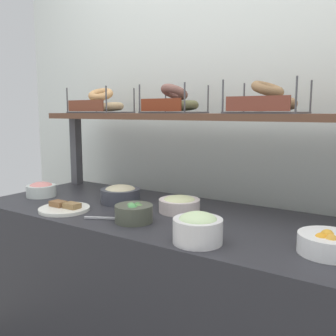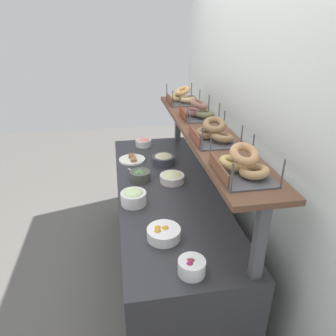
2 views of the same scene
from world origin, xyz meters
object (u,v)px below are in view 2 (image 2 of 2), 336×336
Objects in this scene: bowl_scallion_spread at (134,197)px; bagel_basket_sesame at (242,165)px; serving_plate_white at (132,159)px; bowl_tuna_salad at (163,159)px; bowl_lox_spread at (143,142)px; bowl_fruit_salad at (163,233)px; serving_spoon_near_plate at (136,174)px; bowl_potato_salad at (172,178)px; bagel_basket_everything at (213,133)px; bowl_veggie_mix at (140,175)px; bowl_beet_salad at (192,267)px; bagel_basket_poppy at (198,111)px; bagel_basket_plain at (182,97)px.

bowl_scallion_spread is 0.83m from bagel_basket_sesame.
serving_plate_white is at bearing 177.10° from bowl_scallion_spread.
bowl_tuna_salad is at bearing 66.73° from serving_plate_white.
bowl_fruit_salad is (1.41, -0.03, -0.00)m from bowl_lox_spread.
bowl_lox_spread is at bearing 168.83° from serving_spoon_near_plate.
bowl_potato_salad is at bearing 10.22° from bowl_lox_spread.
bagel_basket_everything is at bearing 32.30° from bowl_potato_salad.
bowl_lox_spread is 0.70m from bowl_veggie_mix.
bowl_beet_salad is at bearing -2.86° from bowl_tuna_salad.
bowl_lox_spread is 0.61m from serving_spoon_near_plate.
bagel_basket_everything reaches higher than bowl_beet_salad.
bowl_lox_spread is 0.80× the size of bowl_fruit_salad.
bagel_basket_sesame is (0.51, 0.50, 0.43)m from bowl_scallion_spread.
bowl_lox_spread is 1.12× the size of bowl_beet_salad.
bowl_scallion_spread is 0.93× the size of bowl_potato_salad.
serving_spoon_near_plate is 0.51× the size of bagel_basket_sesame.
bowl_fruit_salad is at bearing -25.55° from bagel_basket_poppy.
bowl_scallion_spread is 0.41m from bowl_fruit_salad.
bowl_lox_spread is 0.45m from bowl_tuna_salad.
bagel_basket_everything is (0.31, 0.19, 0.44)m from bowl_potato_salad.
bowl_potato_salad is 0.57m from bagel_basket_everything.
bowl_scallion_spread is 0.70m from serving_plate_white.
serving_plate_white is at bearing -65.46° from bagel_basket_plain.
serving_plate_white is 0.74× the size of bagel_basket_plain.
bowl_fruit_salad is at bearing -1.18° from bowl_lox_spread.
bowl_tuna_salad is 0.30m from serving_spoon_near_plate.
bagel_basket_sesame reaches higher than bowl_fruit_salad.
bagel_basket_sesame is (0.84, 0.43, 0.44)m from bowl_veggie_mix.
bowl_beet_salad is 0.81m from bagel_basket_everything.
bowl_scallion_spread is 0.75× the size of serving_plate_white.
bowl_scallion_spread is at bearing -26.25° from bowl_tuna_salad.
bowl_veggie_mix is (-0.72, -0.06, 0.00)m from bowl_fruit_salad.
bowl_fruit_salad is 1.03× the size of bowl_potato_salad.
serving_spoon_near_plate is (-1.10, -0.18, -0.03)m from bowl_beet_salad.
bowl_lox_spread is 0.46× the size of bagel_basket_sesame.
bowl_potato_salad is (0.07, 0.23, -0.00)m from bowl_veggie_mix.
serving_plate_white is at bearing -174.67° from bowl_fruit_salad.
bagel_basket_everything reaches higher than bowl_scallion_spread.
bowl_lox_spread is at bearing -162.77° from bagel_basket_everything.
bowl_beet_salad reaches higher than bowl_fruit_salad.
serving_plate_white is (-0.11, -0.26, -0.03)m from bowl_tuna_salad.
bowl_scallion_spread is 0.34m from bowl_veggie_mix.
bowl_fruit_salad is 1.23× the size of bowl_veggie_mix.
bowl_veggie_mix is 0.49× the size of bagel_basket_everything.
serving_plate_white is (0.32, -0.13, -0.03)m from bowl_lox_spread.
bagel_basket_plain is at bearing 179.30° from bagel_basket_everything.
serving_plate_white is (-1.09, -0.10, -0.02)m from bowl_fruit_salad.
bowl_fruit_salad is at bearing -46.78° from bagel_basket_everything.
bowl_lox_spread is 1.41m from bowl_fruit_salad.
bowl_tuna_salad is at bearing -33.92° from bagel_basket_plain.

